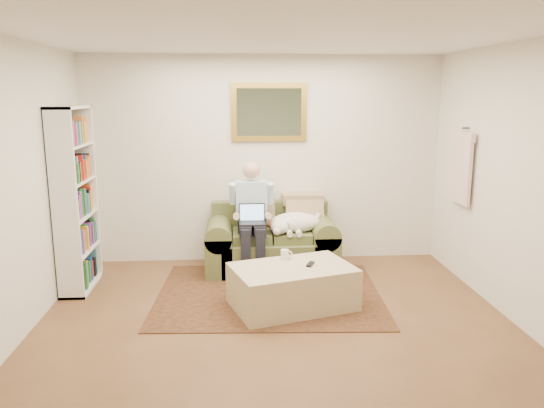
{
  "coord_description": "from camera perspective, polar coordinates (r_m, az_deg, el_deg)",
  "views": [
    {
      "loc": [
        -0.36,
        -4.17,
        2.13
      ],
      "look_at": [
        0.03,
        1.45,
        0.95
      ],
      "focal_mm": 35.0,
      "sensor_mm": 36.0,
      "label": 1
    }
  ],
  "objects": [
    {
      "name": "room_shell",
      "position": [
        4.62,
        0.53,
        1.47
      ],
      "size": [
        4.51,
        5.0,
        2.61
      ],
      "color": "brown",
      "rests_on": "ground"
    },
    {
      "name": "laptop",
      "position": [
        6.2,
        -2.14,
        -1.52
      ],
      "size": [
        0.31,
        0.24,
        0.22
      ],
      "color": "black",
      "rests_on": "seated_man"
    },
    {
      "name": "bookshelf",
      "position": [
        6.13,
        -20.43,
        0.46
      ],
      "size": [
        0.28,
        0.8,
        2.0
      ],
      "primitive_type": null,
      "color": "white",
      "rests_on": "room_shell"
    },
    {
      "name": "coffee_mug",
      "position": [
        5.57,
        1.37,
        -5.43
      ],
      "size": [
        0.08,
        0.08,
        0.1
      ],
      "primitive_type": "cylinder",
      "color": "white",
      "rests_on": "ottoman"
    },
    {
      "name": "wall_mirror",
      "position": [
        6.66,
        -0.33,
        9.86
      ],
      "size": [
        0.94,
        0.04,
        0.72
      ],
      "color": "gold",
      "rests_on": "room_shell"
    },
    {
      "name": "hanging_shirt",
      "position": [
        6.36,
        19.7,
        4.1
      ],
      "size": [
        0.06,
        0.52,
        0.9
      ],
      "primitive_type": null,
      "color": "#F4D2CA",
      "rests_on": "room_shell"
    },
    {
      "name": "tv_remote",
      "position": [
        5.4,
        4.15,
        -6.47
      ],
      "size": [
        0.11,
        0.16,
        0.02
      ],
      "primitive_type": "cube",
      "rotation": [
        0.0,
        0.0,
        -0.41
      ],
      "color": "black",
      "rests_on": "ottoman"
    },
    {
      "name": "ottoman",
      "position": [
        5.41,
        2.22,
        -8.9
      ],
      "size": [
        1.35,
        1.07,
        0.43
      ],
      "primitive_type": "cube",
      "rotation": [
        0.0,
        0.0,
        0.3
      ],
      "color": "#CEAD89",
      "rests_on": "room_shell"
    },
    {
      "name": "sleeping_dog",
      "position": [
        6.38,
        2.52,
        -1.99
      ],
      "size": [
        0.65,
        0.41,
        0.24
      ],
      "primitive_type": null,
      "color": "white",
      "rests_on": "sofa"
    },
    {
      "name": "rug",
      "position": [
        5.8,
        -0.33,
        -9.64
      ],
      "size": [
        2.48,
        2.04,
        0.01
      ],
      "primitive_type": "cube",
      "rotation": [
        0.0,
        0.0,
        -0.06
      ],
      "color": "black",
      "rests_on": "room_shell"
    },
    {
      "name": "sofa",
      "position": [
        6.52,
        -0.08,
        -4.7
      ],
      "size": [
        1.59,
        0.81,
        0.95
      ],
      "color": "olive",
      "rests_on": "room_shell"
    },
    {
      "name": "seated_man",
      "position": [
        6.27,
        -2.16,
        -1.68
      ],
      "size": [
        0.52,
        0.75,
        1.33
      ],
      "primitive_type": null,
      "color": "#8CB8D8",
      "rests_on": "sofa"
    }
  ]
}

